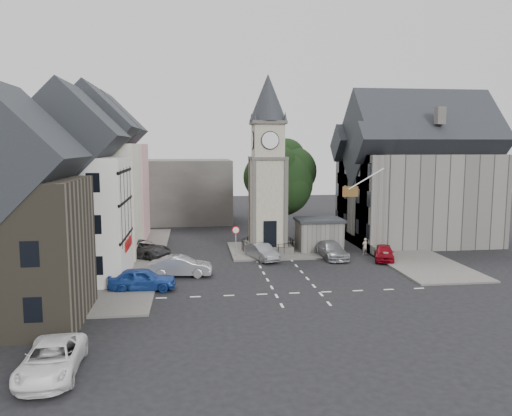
{
  "coord_description": "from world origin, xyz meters",
  "views": [
    {
      "loc": [
        -6.84,
        -37.39,
        9.83
      ],
      "look_at": [
        -1.47,
        5.0,
        4.48
      ],
      "focal_mm": 35.0,
      "sensor_mm": 36.0,
      "label": 1
    }
  ],
  "objects": [
    {
      "name": "terrace_cream",
      "position": [
        -15.5,
        8.0,
        6.58
      ],
      "size": [
        8.1,
        7.6,
        12.8
      ],
      "color": "beige",
      "rests_on": "ground"
    },
    {
      "name": "clock_tower",
      "position": [
        0.0,
        7.99,
        8.12
      ],
      "size": [
        4.86,
        4.86,
        16.25
      ],
      "color": "#4C4944",
      "rests_on": "ground"
    },
    {
      "name": "east_building",
      "position": [
        15.59,
        11.0,
        6.26
      ],
      "size": [
        14.4,
        11.4,
        12.6
      ],
      "color": "#5E5B57",
      "rests_on": "ground"
    },
    {
      "name": "backdrop_west",
      "position": [
        -12.0,
        28.0,
        4.0
      ],
      "size": [
        20.0,
        10.0,
        8.0
      ],
      "primitive_type": "cube",
      "color": "#4C4944",
      "rests_on": "ground"
    },
    {
      "name": "car_west_grey",
      "position": [
        -11.5,
        6.72,
        0.77
      ],
      "size": [
        6.08,
        5.01,
        1.54
      ],
      "primitive_type": "imported",
      "rotation": [
        0.0,
        0.0,
        1.04
      ],
      "color": "#29282B",
      "rests_on": "ground"
    },
    {
      "name": "car_west_blue",
      "position": [
        -10.38,
        -3.48,
        0.77
      ],
      "size": [
        4.61,
        2.01,
        1.55
      ],
      "primitive_type": "imported",
      "rotation": [
        0.0,
        0.0,
        1.53
      ],
      "color": "#1B3F97",
      "rests_on": "ground"
    },
    {
      "name": "east_boundary_wall",
      "position": [
        9.2,
        10.0,
        0.45
      ],
      "size": [
        0.4,
        16.0,
        0.9
      ],
      "primitive_type": "cube",
      "color": "#5E5B57",
      "rests_on": "ground"
    },
    {
      "name": "van_sw_white",
      "position": [
        -13.0,
        -16.0,
        0.7
      ],
      "size": [
        2.5,
        5.12,
        1.4
      ],
      "primitive_type": "imported",
      "rotation": [
        0.0,
        0.0,
        0.04
      ],
      "color": "white",
      "rests_on": "ground"
    },
    {
      "name": "flagpole",
      "position": [
        8.0,
        4.0,
        7.0
      ],
      "size": [
        3.68,
        0.1,
        2.74
      ],
      "color": "white",
      "rests_on": "ground"
    },
    {
      "name": "car_east_red",
      "position": [
        9.41,
        3.0,
        0.67
      ],
      "size": [
        2.78,
        4.25,
        1.34
      ],
      "primitive_type": "imported",
      "rotation": [
        0.0,
        0.0,
        -0.33
      ],
      "color": "maroon",
      "rests_on": "ground"
    },
    {
      "name": "stone_shelter",
      "position": [
        4.8,
        7.5,
        1.55
      ],
      "size": [
        4.3,
        3.3,
        3.08
      ],
      "color": "#5E5B57",
      "rests_on": "ground"
    },
    {
      "name": "terrace_tudor",
      "position": [
        -15.5,
        0.0,
        6.19
      ],
      "size": [
        8.1,
        7.6,
        12.0
      ],
      "color": "silver",
      "rests_on": "ground"
    },
    {
      "name": "ground",
      "position": [
        0.0,
        0.0,
        0.0
      ],
      "size": [
        120.0,
        120.0,
        0.0
      ],
      "primitive_type": "plane",
      "color": "black",
      "rests_on": "ground"
    },
    {
      "name": "town_tree",
      "position": [
        2.0,
        13.0,
        6.97
      ],
      "size": [
        7.2,
        7.2,
        10.8
      ],
      "color": "black",
      "rests_on": "ground"
    },
    {
      "name": "pavement_west",
      "position": [
        -12.5,
        6.0,
        0.07
      ],
      "size": [
        6.0,
        30.0,
        0.14
      ],
      "primitive_type": "cube",
      "color": "#595651",
      "rests_on": "ground"
    },
    {
      "name": "car_west_silver",
      "position": [
        -7.86,
        -0.07,
        0.77
      ],
      "size": [
        4.78,
        2.06,
        1.53
      ],
      "primitive_type": "imported",
      "rotation": [
        0.0,
        0.0,
        1.47
      ],
      "color": "#A6A8AE",
      "rests_on": "ground"
    },
    {
      "name": "pavement_east",
      "position": [
        12.0,
        8.0,
        0.07
      ],
      "size": [
        6.0,
        26.0,
        0.14
      ],
      "primitive_type": "cube",
      "color": "#595651",
      "rests_on": "ground"
    },
    {
      "name": "warning_sign_post",
      "position": [
        -3.2,
        5.43,
        2.03
      ],
      "size": [
        0.7,
        0.19,
        2.85
      ],
      "color": "black",
      "rests_on": "ground"
    },
    {
      "name": "car_island_east",
      "position": [
        5.16,
        4.5,
        0.71
      ],
      "size": [
        2.34,
        5.03,
        1.42
      ],
      "primitive_type": "imported",
      "rotation": [
        0.0,
        0.0,
        0.07
      ],
      "color": "#95979C",
      "rests_on": "ground"
    },
    {
      "name": "terrace_pink",
      "position": [
        -15.5,
        16.0,
        6.58
      ],
      "size": [
        8.1,
        7.6,
        12.8
      ],
      "color": "pink",
      "rests_on": "ground"
    },
    {
      "name": "central_island",
      "position": [
        1.5,
        8.0,
        0.08
      ],
      "size": [
        10.0,
        8.0,
        0.16
      ],
      "primitive_type": "cube",
      "color": "#595651",
      "rests_on": "ground"
    },
    {
      "name": "car_island_silver",
      "position": [
        -1.0,
        4.5,
        0.69
      ],
      "size": [
        2.73,
        4.45,
        1.38
      ],
      "primitive_type": "imported",
      "rotation": [
        0.0,
        0.0,
        0.33
      ],
      "color": "gray",
      "rests_on": "ground"
    },
    {
      "name": "pedestrian",
      "position": [
        8.58,
        5.54,
        0.74
      ],
      "size": [
        0.63,
        0.52,
        1.49
      ],
      "primitive_type": "imported",
      "rotation": [
        0.0,
        0.0,
        3.48
      ],
      "color": "#AE9E90",
      "rests_on": "ground"
    },
    {
      "name": "road_markings",
      "position": [
        0.0,
        -5.5,
        0.01
      ],
      "size": [
        20.0,
        8.0,
        0.01
      ],
      "primitive_type": "cube",
      "color": "silver",
      "rests_on": "ground"
    },
    {
      "name": "building_sw_stone",
      "position": [
        -17.0,
        -9.0,
        5.35
      ],
      "size": [
        8.6,
        7.6,
        10.4
      ],
      "color": "#413B30",
      "rests_on": "ground"
    }
  ]
}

